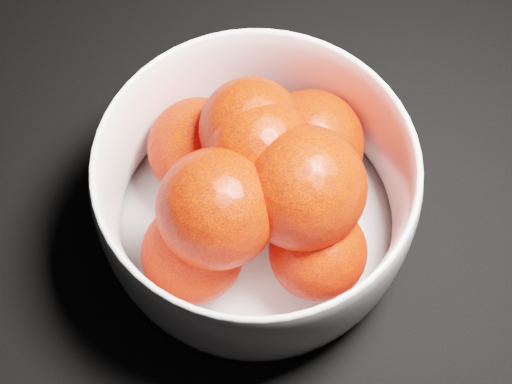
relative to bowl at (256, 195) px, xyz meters
name	(u,v)px	position (x,y,z in m)	size (l,w,h in m)	color
bowl	(256,195)	(0.00, 0.00, 0.00)	(0.23, 0.23, 0.11)	white
orange_pile	(258,180)	(0.00, 0.00, 0.02)	(0.19, 0.18, 0.13)	red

